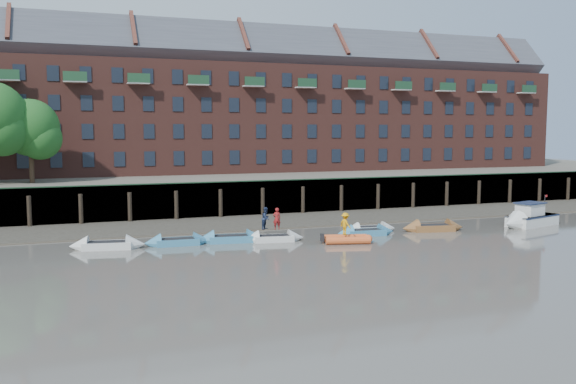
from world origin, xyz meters
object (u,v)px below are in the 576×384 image
rib_tender (349,239)px  person_rib_crew (345,224)px  rowboat_4 (366,232)px  person_rower_a (277,219)px  rowboat_6 (433,228)px  motor_launch (525,219)px  rowboat_1 (177,242)px  person_rower_b (266,218)px  rowboat_2 (231,239)px  rowboat_5 (370,229)px  rowboat_0 (107,245)px  rowboat_3 (274,238)px

rib_tender → person_rib_crew: (-0.21, 0.10, 1.09)m
rowboat_4 → person_rower_a: size_ratio=2.93×
rowboat_6 → motor_launch: motor_launch is taller
rowboat_4 → rowboat_6: (5.91, 0.03, 0.03)m
rowboat_1 → person_rower_b: person_rower_b is taller
rowboat_2 → rowboat_5: size_ratio=1.17×
rowboat_1 → person_rib_crew: person_rib_crew is taller
rowboat_4 → rowboat_6: 5.91m
motor_launch → person_rib_crew: 17.15m
person_rower_b → person_rib_crew: person_rower_b is taller
rowboat_1 → person_rib_crew: (11.35, -3.08, 1.11)m
rowboat_1 → person_rower_b: (6.25, -0.62, 1.43)m
person_rower_b → person_rib_crew: bearing=-73.0°
rowboat_6 → rowboat_0: bearing=-172.0°
person_rib_crew → rib_tender: bearing=-130.9°
rowboat_3 → person_rower_b: bearing=158.4°
rowboat_2 → person_rib_crew: person_rib_crew is taller
rowboat_0 → person_rower_b: person_rower_b is taller
rowboat_4 → rowboat_2: bearing=-179.1°
motor_launch → person_rib_crew: person_rib_crew is taller
person_rower_b → rowboat_5: bearing=-39.9°
rowboat_3 → rowboat_4: (7.36, 0.01, 0.01)m
rib_tender → person_rower_b: (-5.31, 2.57, 1.41)m
rowboat_3 → rib_tender: bearing=-17.3°
rowboat_1 → rowboat_3: 6.79m
rowboat_4 → person_rower_a: 7.28m
rowboat_4 → motor_launch: size_ratio=0.72×
rowboat_5 → person_rower_a: (-8.27, -1.48, 1.43)m
rowboat_3 → rowboat_5: 8.61m
rowboat_2 → person_rib_crew: bearing=-13.4°
rowboat_1 → person_rib_crew: bearing=-13.1°
rowboat_3 → rowboat_5: (8.49, 1.43, -0.01)m
rowboat_1 → person_rower_b: bearing=-3.5°
rowboat_4 → person_rower_b: bearing=-176.9°
rowboat_2 → person_rower_b: person_rower_b is taller
rowboat_4 → rowboat_0: bearing=-178.3°
person_rib_crew → rowboat_6: bearing=-89.7°
rowboat_1 → rib_tender: 11.99m
rowboat_1 → rowboat_2: rowboat_2 is taller
rowboat_1 → rowboat_2: 3.76m
rowboat_5 → rib_tender: (-3.66, -3.73, 0.05)m
rowboat_4 → rowboat_5: size_ratio=1.09×
rowboat_2 → person_rower_b: size_ratio=3.05×
rowboat_6 → rib_tender: bearing=-154.1°
rib_tender → motor_launch: bearing=18.7°
person_rower_a → rowboat_6: bearing=-174.9°
rib_tender → motor_launch: 16.95m
rowboat_5 → rowboat_1: bearing=-171.2°
rowboat_0 → rowboat_4: (18.76, -1.09, -0.02)m
rowboat_2 → person_rower_b: 2.91m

